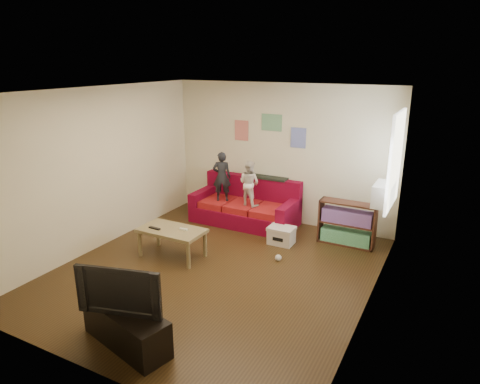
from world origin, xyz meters
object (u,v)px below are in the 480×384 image
at_px(child_b, 249,183).
at_px(television, 123,288).
at_px(tv_stand, 126,327).
at_px(child_a, 222,177).
at_px(coffee_table, 172,233).
at_px(bookshelf, 347,226).
at_px(file_box, 281,235).
at_px(sofa, 246,207).

bearing_deg(child_b, television, 105.93).
bearing_deg(tv_stand, child_a, 118.38).
distance_m(coffee_table, bookshelf, 3.01).
relative_size(file_box, television, 0.46).
bearing_deg(child_a, file_box, 136.92).
height_order(bookshelf, file_box, bookshelf).
relative_size(child_b, coffee_table, 0.82).
bearing_deg(child_a, child_b, 155.03).
relative_size(sofa, television, 2.11).
relative_size(child_b, tv_stand, 0.74).
relative_size(child_a, coffee_table, 0.92).
bearing_deg(tv_stand, sofa, 111.64).
bearing_deg(file_box, bookshelf, 26.63).
bearing_deg(television, tv_stand, 0.00).
relative_size(bookshelf, tv_stand, 0.82).
height_order(bookshelf, television, television).
bearing_deg(television, sofa, 82.34).
distance_m(sofa, file_box, 1.22).
bearing_deg(child_b, bookshelf, -169.07).
bearing_deg(coffee_table, bookshelf, 36.93).
xyz_separation_m(coffee_table, television, (0.90, -2.10, 0.31)).
xyz_separation_m(sofa, file_box, (1.02, -0.65, -0.15)).
height_order(sofa, tv_stand, sofa).
bearing_deg(child_b, file_box, 161.38).
bearing_deg(tv_stand, bookshelf, 83.13).
height_order(child_b, television, child_b).
bearing_deg(television, bookshelf, 53.83).
bearing_deg(television, child_a, 89.08).
height_order(coffee_table, file_box, coffee_table).
distance_m(child_a, tv_stand, 4.07).
xyz_separation_m(bookshelf, file_box, (-1.01, -0.51, -0.19)).
bearing_deg(child_a, bookshelf, 155.57).
height_order(child_b, coffee_table, child_b).
distance_m(sofa, coffee_table, 1.99).
xyz_separation_m(child_b, file_box, (0.88, -0.48, -0.71)).
relative_size(child_a, child_b, 1.13).
xyz_separation_m(sofa, bookshelf, (2.03, -0.15, 0.04)).
relative_size(coffee_table, file_box, 2.38).
relative_size(coffee_table, tv_stand, 0.91).
height_order(child_b, tv_stand, child_b).
xyz_separation_m(coffee_table, tv_stand, (0.90, -2.10, -0.19)).
relative_size(child_b, file_box, 1.94).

